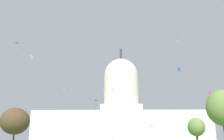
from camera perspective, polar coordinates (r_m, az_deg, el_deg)
capitol_building at (r=206.01m, az=1.99°, el=-9.23°), size 130.03×27.36×71.80m
event_tent at (r=88.77m, az=-1.47°, el=-13.50°), size 5.48×4.95×6.69m
tree_east_mid at (r=112.43m, az=17.40°, el=-11.46°), size 8.26×8.78×10.11m
tree_east_far at (r=66.65m, az=22.42°, el=-7.40°), size 9.91×9.69×13.09m
tree_west_far at (r=94.37m, az=-19.83°, el=-10.13°), size 11.55×11.71×11.99m
kite_cyan_low at (r=182.79m, az=-6.28°, el=-11.71°), size 0.44×0.87×2.84m
kite_green_mid at (r=184.27m, az=0.11°, el=-4.20°), size 0.93×0.81×2.53m
kite_gold_low at (r=89.11m, az=-1.37°, el=-4.42°), size 1.23×0.99×0.23m
kite_magenta_low at (r=76.84m, az=19.98°, el=-4.80°), size 0.55×0.56×1.39m
kite_red_high at (r=191.26m, az=6.43°, el=-0.40°), size 0.45×0.85×2.58m
kite_orange_mid at (r=150.13m, az=-10.14°, el=-4.08°), size 0.91×0.84×1.09m
kite_black_mid at (r=135.41m, az=-3.47°, el=-6.58°), size 1.19×1.06×4.08m
kite_blue_mid at (r=103.04m, az=13.99°, el=0.13°), size 1.16×0.68×1.46m
kite_violet_high at (r=118.38m, az=13.65°, el=6.54°), size 0.64×0.57×2.63m
kite_turquoise_mid at (r=90.56m, az=-19.34°, el=5.26°), size 1.11×1.27×3.49m
kite_yellow_mid at (r=112.64m, az=-16.62°, el=2.70°), size 0.61×1.04×2.59m
kite_cyan_low_b at (r=171.64m, az=8.42°, el=-11.60°), size 1.19×0.34×4.09m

